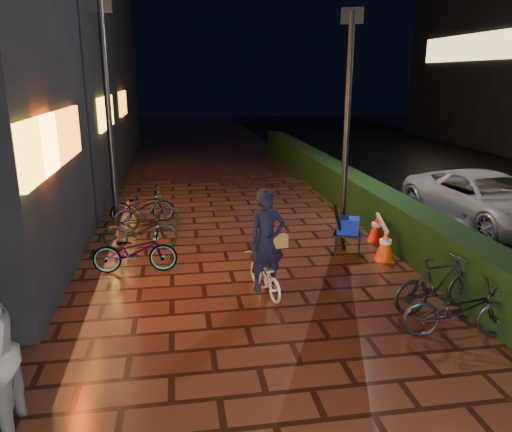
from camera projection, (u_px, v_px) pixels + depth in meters
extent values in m
plane|color=#381911|center=(291.00, 342.00, 7.03)|extent=(80.00, 80.00, 0.00)
cube|color=black|center=(339.00, 183.00, 15.00)|extent=(0.70, 20.00, 1.00)
imported|color=#AFAFB4|center=(486.00, 199.00, 12.40)|extent=(2.63, 4.88, 1.30)
cube|color=yellow|center=(39.00, 149.00, 7.23)|extent=(0.08, 2.00, 0.90)
cube|color=orange|center=(61.00, 137.00, 8.65)|extent=(0.08, 3.00, 0.90)
cube|color=yellow|center=(106.00, 112.00, 14.36)|extent=(0.08, 2.80, 0.90)
cube|color=orange|center=(123.00, 103.00, 19.11)|extent=(0.08, 2.20, 0.90)
cube|color=#FFD88C|center=(476.00, 47.00, 24.82)|extent=(0.06, 10.00, 1.30)
cylinder|color=black|center=(347.00, 130.00, 11.04)|extent=(0.17, 0.17, 4.92)
cube|color=black|center=(352.00, 16.00, 10.40)|extent=(0.47, 0.25, 0.33)
cylinder|color=black|center=(109.00, 120.00, 11.64)|extent=(0.15, 0.15, 5.26)
cube|color=black|center=(100.00, 3.00, 10.95)|extent=(0.51, 0.12, 0.35)
imported|color=silver|center=(264.00, 275.00, 8.54)|extent=(0.72, 1.36, 0.68)
imported|color=black|center=(267.00, 240.00, 8.27)|extent=(0.71, 0.54, 1.74)
cube|color=#986029|center=(279.00, 241.00, 8.33)|extent=(0.32, 0.19, 0.22)
cone|color=#FA470D|center=(385.00, 245.00, 10.09)|extent=(0.41, 0.41, 0.65)
cone|color=red|center=(377.00, 227.00, 11.25)|extent=(0.41, 0.41, 0.65)
cube|color=#FF400D|center=(384.00, 259.00, 10.17)|extent=(0.43, 0.43, 0.03)
cube|color=#EF470C|center=(376.00, 240.00, 11.33)|extent=(0.43, 0.43, 0.03)
cube|color=red|center=(382.00, 223.00, 10.59)|extent=(0.42, 1.37, 0.07)
cube|color=black|center=(348.00, 234.00, 10.40)|extent=(0.75, 0.69, 0.04)
cylinder|color=black|center=(335.00, 247.00, 10.33)|extent=(0.04, 0.04, 0.42)
cylinder|color=black|center=(359.00, 248.00, 10.22)|extent=(0.04, 0.04, 0.42)
cylinder|color=black|center=(336.00, 241.00, 10.70)|extent=(0.04, 0.04, 0.42)
cylinder|color=black|center=(359.00, 242.00, 10.59)|extent=(0.04, 0.04, 0.42)
cube|color=#0C1DA1|center=(348.00, 226.00, 10.35)|extent=(0.55, 0.51, 0.33)
cylinder|color=black|center=(340.00, 228.00, 10.23)|extent=(0.42, 0.33, 1.06)
imported|color=black|center=(135.00, 251.00, 9.46)|extent=(1.61, 0.62, 0.84)
imported|color=black|center=(140.00, 230.00, 10.72)|extent=(1.62, 0.65, 0.84)
imported|color=black|center=(147.00, 213.00, 11.89)|extent=(1.58, 0.61, 0.93)
imported|color=black|center=(142.00, 206.00, 12.71)|extent=(1.63, 0.66, 0.84)
imported|color=black|center=(459.00, 310.00, 7.09)|extent=(1.66, 0.80, 0.84)
imported|color=black|center=(438.00, 284.00, 7.84)|extent=(1.59, 0.62, 0.93)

